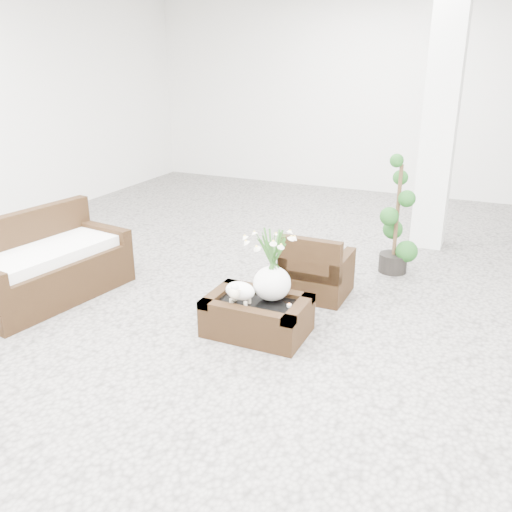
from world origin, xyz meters
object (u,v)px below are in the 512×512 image
at_px(armchair, 317,263).
at_px(topiary, 397,216).
at_px(loveseat, 47,258).
at_px(coffee_table, 257,317).

height_order(armchair, topiary, topiary).
relative_size(armchair, loveseat, 0.42).
height_order(loveseat, topiary, topiary).
distance_m(coffee_table, loveseat, 2.30).
xyz_separation_m(coffee_table, topiary, (0.82, 2.03, 0.52)).
height_order(coffee_table, loveseat, loveseat).
xyz_separation_m(loveseat, topiary, (3.10, 2.20, 0.24)).
bearing_deg(loveseat, armchair, -55.64).
distance_m(coffee_table, armchair, 1.09).
distance_m(loveseat, topiary, 3.81).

